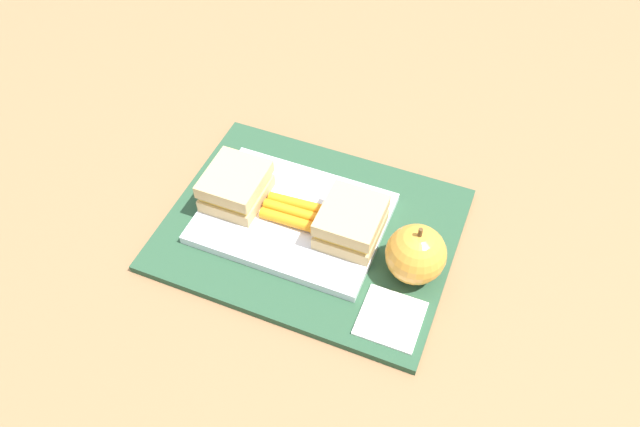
% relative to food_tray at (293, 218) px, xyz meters
% --- Properties ---
extents(ground_plane, '(2.40, 2.40, 0.00)m').
position_rel_food_tray_xyz_m(ground_plane, '(0.03, 0.00, -0.02)').
color(ground_plane, olive).
extents(lunchbag_mat, '(0.36, 0.28, 0.01)m').
position_rel_food_tray_xyz_m(lunchbag_mat, '(0.03, 0.00, -0.01)').
color(lunchbag_mat, '#284C33').
rests_on(lunchbag_mat, ground_plane).
extents(food_tray, '(0.23, 0.17, 0.01)m').
position_rel_food_tray_xyz_m(food_tray, '(0.00, 0.00, 0.00)').
color(food_tray, white).
rests_on(food_tray, lunchbag_mat).
extents(sandwich_half_left, '(0.07, 0.08, 0.04)m').
position_rel_food_tray_xyz_m(sandwich_half_left, '(-0.08, 0.00, 0.03)').
color(sandwich_half_left, tan).
rests_on(sandwich_half_left, food_tray).
extents(sandwich_half_right, '(0.07, 0.08, 0.04)m').
position_rel_food_tray_xyz_m(sandwich_half_right, '(0.08, 0.00, 0.03)').
color(sandwich_half_right, tan).
rests_on(sandwich_half_right, food_tray).
extents(carrot_sticks_bundle, '(0.08, 0.04, 0.02)m').
position_rel_food_tray_xyz_m(carrot_sticks_bundle, '(-0.00, -0.00, 0.01)').
color(carrot_sticks_bundle, orange).
rests_on(carrot_sticks_bundle, food_tray).
extents(apple, '(0.07, 0.07, 0.08)m').
position_rel_food_tray_xyz_m(apple, '(0.16, -0.02, 0.03)').
color(apple, gold).
rests_on(apple, lunchbag_mat).
extents(paper_napkin, '(0.07, 0.07, 0.00)m').
position_rel_food_tray_xyz_m(paper_napkin, '(0.16, -0.09, -0.00)').
color(paper_napkin, white).
rests_on(paper_napkin, lunchbag_mat).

